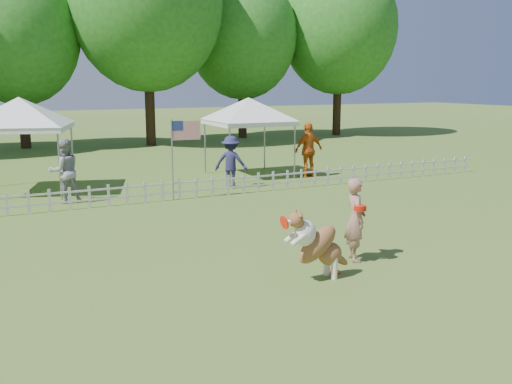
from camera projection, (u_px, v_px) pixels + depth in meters
ground at (323, 270)px, 10.13m from camera, size 120.00×120.00×0.00m
picket_fence at (188, 188)px, 16.22m from camera, size 22.00×0.08×0.60m
handler at (355, 220)px, 10.57m from camera, size 0.54×0.66×1.56m
dog at (319, 244)px, 9.55m from camera, size 1.21×0.44×1.23m
frisbee_on_turf at (333, 272)px, 10.01m from camera, size 0.32×0.32×0.02m
canopy_tent_left at (22, 147)px, 16.91m from camera, size 3.37×3.37×2.79m
canopy_tent_right at (249, 138)px, 19.98m from camera, size 2.68×2.68×2.69m
flag_pole at (172, 160)px, 15.86m from camera, size 0.88×0.17×2.27m
spectator_a at (65, 171)px, 15.62m from camera, size 0.94×0.78×1.76m
spectator_b at (231, 162)px, 17.80m from camera, size 1.21×1.13×1.64m
spectator_c at (309, 150)px, 19.82m from camera, size 1.16×0.57×1.91m
tree_center_left at (18, 48)px, 27.64m from camera, size 6.00×6.00×9.80m
tree_center_right at (147, 20)px, 28.68m from camera, size 7.60×7.60×12.60m
tree_right at (242, 48)px, 32.84m from camera, size 6.20×6.20×10.40m
tree_far_right at (339, 41)px, 34.49m from camera, size 7.00×7.00×11.40m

